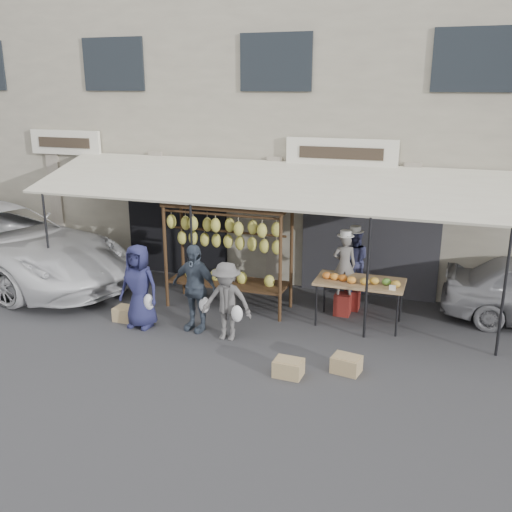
{
  "coord_description": "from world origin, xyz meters",
  "views": [
    {
      "loc": [
        3.79,
        -8.77,
        4.54
      ],
      "look_at": [
        0.27,
        1.4,
        1.3
      ],
      "focal_mm": 40.0,
      "sensor_mm": 36.0,
      "label": 1
    }
  ],
  "objects_px": {
    "customer_mid": "(194,288)",
    "crate_near_a": "(288,368)",
    "crate_far": "(127,314)",
    "customer_right": "(227,301)",
    "produce_table": "(360,282)",
    "vendor_right": "(354,260)",
    "banana_rack": "(227,236)",
    "customer_left": "(139,286)",
    "vendor_left": "(344,265)",
    "crate_near_b": "(346,364)"
  },
  "relations": [
    {
      "from": "banana_rack",
      "to": "customer_mid",
      "type": "bearing_deg",
      "value": -97.98
    },
    {
      "from": "vendor_left",
      "to": "crate_near_b",
      "type": "height_order",
      "value": "vendor_left"
    },
    {
      "from": "customer_mid",
      "to": "crate_far",
      "type": "relative_size",
      "value": 3.68
    },
    {
      "from": "customer_mid",
      "to": "crate_near_a",
      "type": "xyz_separation_m",
      "value": [
        2.21,
        -1.19,
        -0.71
      ]
    },
    {
      "from": "vendor_right",
      "to": "crate_near_a",
      "type": "bearing_deg",
      "value": 68.59
    },
    {
      "from": "vendor_right",
      "to": "customer_left",
      "type": "bearing_deg",
      "value": 17.59
    },
    {
      "from": "banana_rack",
      "to": "vendor_left",
      "type": "distance_m",
      "value": 2.45
    },
    {
      "from": "customer_left",
      "to": "crate_near_a",
      "type": "xyz_separation_m",
      "value": [
        3.28,
        -0.98,
        -0.69
      ]
    },
    {
      "from": "customer_right",
      "to": "crate_near_a",
      "type": "xyz_separation_m",
      "value": [
        1.47,
        -0.99,
        -0.6
      ]
    },
    {
      "from": "customer_mid",
      "to": "customer_left",
      "type": "bearing_deg",
      "value": -158.22
    },
    {
      "from": "customer_left",
      "to": "crate_far",
      "type": "xyz_separation_m",
      "value": [
        -0.42,
        0.14,
        -0.69
      ]
    },
    {
      "from": "crate_far",
      "to": "customer_right",
      "type": "bearing_deg",
      "value": -3.59
    },
    {
      "from": "vendor_left",
      "to": "crate_near_a",
      "type": "bearing_deg",
      "value": 68.43
    },
    {
      "from": "banana_rack",
      "to": "produce_table",
      "type": "height_order",
      "value": "banana_rack"
    },
    {
      "from": "crate_near_b",
      "to": "banana_rack",
      "type": "bearing_deg",
      "value": 145.37
    },
    {
      "from": "customer_left",
      "to": "customer_right",
      "type": "distance_m",
      "value": 1.81
    },
    {
      "from": "banana_rack",
      "to": "customer_mid",
      "type": "height_order",
      "value": "banana_rack"
    },
    {
      "from": "banana_rack",
      "to": "crate_near_a",
      "type": "relative_size",
      "value": 5.66
    },
    {
      "from": "customer_mid",
      "to": "crate_far",
      "type": "distance_m",
      "value": 1.65
    },
    {
      "from": "vendor_right",
      "to": "crate_far",
      "type": "xyz_separation_m",
      "value": [
        -4.16,
        -2.08,
        -0.94
      ]
    },
    {
      "from": "produce_table",
      "to": "vendor_right",
      "type": "bearing_deg",
      "value": 108.45
    },
    {
      "from": "produce_table",
      "to": "customer_right",
      "type": "height_order",
      "value": "customer_right"
    },
    {
      "from": "banana_rack",
      "to": "vendor_right",
      "type": "height_order",
      "value": "banana_rack"
    },
    {
      "from": "crate_far",
      "to": "customer_mid",
      "type": "bearing_deg",
      "value": 2.52
    },
    {
      "from": "customer_left",
      "to": "crate_near_b",
      "type": "distance_m",
      "value": 4.23
    },
    {
      "from": "banana_rack",
      "to": "crate_near_a",
      "type": "xyz_separation_m",
      "value": [
        2.03,
        -2.43,
        -1.44
      ]
    },
    {
      "from": "produce_table",
      "to": "customer_left",
      "type": "bearing_deg",
      "value": -159.87
    },
    {
      "from": "banana_rack",
      "to": "crate_near_b",
      "type": "relative_size",
      "value": 5.69
    },
    {
      "from": "vendor_right",
      "to": "customer_mid",
      "type": "relative_size",
      "value": 0.76
    },
    {
      "from": "produce_table",
      "to": "customer_mid",
      "type": "height_order",
      "value": "customer_mid"
    },
    {
      "from": "vendor_right",
      "to": "crate_near_b",
      "type": "distance_m",
      "value": 2.95
    },
    {
      "from": "banana_rack",
      "to": "crate_far",
      "type": "height_order",
      "value": "banana_rack"
    },
    {
      "from": "customer_left",
      "to": "banana_rack",
      "type": "bearing_deg",
      "value": 51.57
    },
    {
      "from": "crate_far",
      "to": "crate_near_a",
      "type": "bearing_deg",
      "value": -16.92
    },
    {
      "from": "customer_mid",
      "to": "crate_near_b",
      "type": "xyz_separation_m",
      "value": [
        3.07,
        -0.76,
        -0.71
      ]
    },
    {
      "from": "banana_rack",
      "to": "crate_far",
      "type": "bearing_deg",
      "value": -141.8
    },
    {
      "from": "produce_table",
      "to": "vendor_right",
      "type": "xyz_separation_m",
      "value": [
        -0.25,
        0.76,
        0.2
      ]
    },
    {
      "from": "vendor_left",
      "to": "crate_near_a",
      "type": "xyz_separation_m",
      "value": [
        -0.34,
        -2.85,
        -0.94
      ]
    },
    {
      "from": "vendor_left",
      "to": "crate_far",
      "type": "xyz_separation_m",
      "value": [
        -4.03,
        -1.72,
        -0.94
      ]
    },
    {
      "from": "produce_table",
      "to": "customer_mid",
      "type": "xyz_separation_m",
      "value": [
        -2.93,
        -1.25,
        -0.03
      ]
    },
    {
      "from": "produce_table",
      "to": "crate_near_a",
      "type": "relative_size",
      "value": 3.7
    },
    {
      "from": "vendor_right",
      "to": "crate_near_b",
      "type": "bearing_deg",
      "value": 85.09
    },
    {
      "from": "crate_near_b",
      "to": "crate_far",
      "type": "distance_m",
      "value": 4.61
    },
    {
      "from": "vendor_left",
      "to": "customer_left",
      "type": "relative_size",
      "value": 0.76
    },
    {
      "from": "customer_right",
      "to": "crate_far",
      "type": "relative_size",
      "value": 3.21
    },
    {
      "from": "vendor_right",
      "to": "crate_near_a",
      "type": "height_order",
      "value": "vendor_right"
    },
    {
      "from": "banana_rack",
      "to": "customer_mid",
      "type": "xyz_separation_m",
      "value": [
        -0.17,
        -1.24,
        -0.72
      ]
    },
    {
      "from": "customer_right",
      "to": "crate_near_a",
      "type": "bearing_deg",
      "value": -36.0
    },
    {
      "from": "vendor_left",
      "to": "vendor_right",
      "type": "relative_size",
      "value": 0.97
    },
    {
      "from": "banana_rack",
      "to": "crate_far",
      "type": "xyz_separation_m",
      "value": [
        -1.66,
        -1.31,
        -1.44
      ]
    }
  ]
}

